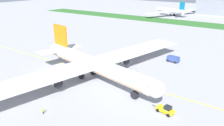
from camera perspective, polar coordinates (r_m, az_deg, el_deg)
ground_plane at (r=82.38m, az=-6.13°, el=-2.70°), size 600.00×600.00×0.00m
apron_taxi_line at (r=83.84m, az=-5.17°, el=-2.25°), size 280.00×0.36×0.01m
grass_median_strip at (r=190.41m, az=19.89°, el=9.11°), size 320.00×24.00×0.10m
airliner_foreground at (r=76.19m, az=-4.96°, el=-0.24°), size 55.28×90.42×15.74m
pushback_tug at (r=59.90m, az=13.17°, el=-11.16°), size 6.34×3.03×2.22m
ground_crew_wingwalker_port at (r=60.62m, az=-16.73°, el=-11.16°), size 0.27×0.56×1.60m
ground_crew_marshaller_front at (r=87.55m, az=-6.17°, el=-0.60°), size 0.58×0.32×1.69m
traffic_cone_near_nose at (r=86.56m, az=-24.04°, el=-3.05°), size 0.36×0.36×0.58m
service_truck_baggage_loader at (r=96.68m, az=14.91°, el=1.04°), size 5.04×3.19×2.45m
parked_airliner_far_left at (r=228.22m, az=14.44°, el=12.40°), size 36.79×58.85×13.72m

